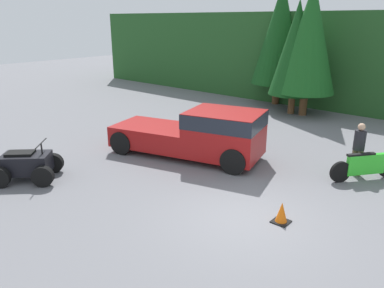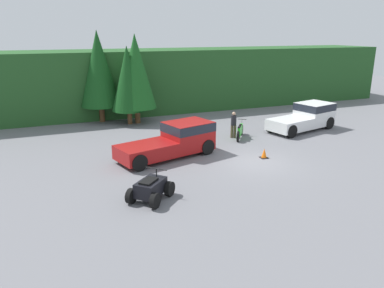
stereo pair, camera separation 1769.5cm
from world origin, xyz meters
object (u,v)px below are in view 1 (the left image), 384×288
Objects in this scene: pickup_truck_red at (201,133)px; rider_person at (359,147)px; quad_atv at (27,165)px; dirt_bike at (365,166)px; traffic_cone at (282,213)px.

rider_person is at bearing 8.51° from pickup_truck_red.
quad_atv is 1.33× the size of rider_person.
dirt_bike is 0.66m from rider_person.
quad_atv is at bearing 167.75° from dirt_bike.
dirt_bike is 10.74m from quad_atv.
quad_atv is (-8.15, -6.99, 0.02)m from dirt_bike.
traffic_cone is at bearing -41.88° from pickup_truck_red.
rider_person reaches higher than quad_atv.
pickup_truck_red is 3.41× the size of rider_person.
dirt_bike is at bearing 79.92° from traffic_cone.
traffic_cone is (4.48, -2.26, -0.72)m from pickup_truck_red.
rider_person is (4.85, 2.12, -0.03)m from pickup_truck_red.
pickup_truck_red is at bearing 133.22° from rider_person.
pickup_truck_red is at bearing 146.69° from dirt_bike.
dirt_bike is at bearing 4.45° from pickup_truck_red.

